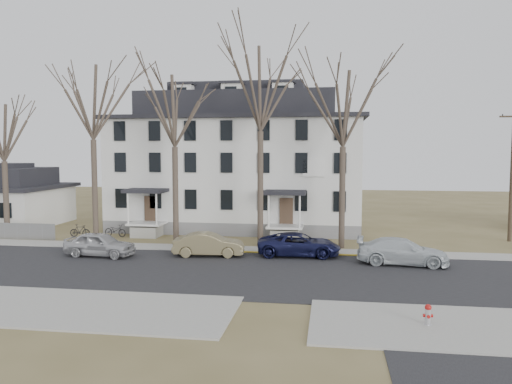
% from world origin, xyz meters
% --- Properties ---
extents(ground, '(120.00, 120.00, 0.00)m').
position_xyz_m(ground, '(0.00, 0.00, 0.00)').
color(ground, olive).
rests_on(ground, ground).
extents(main_road, '(120.00, 10.00, 0.04)m').
position_xyz_m(main_road, '(0.00, 2.00, 0.00)').
color(main_road, '#27272A').
rests_on(main_road, ground).
extents(far_sidewalk, '(120.00, 2.00, 0.08)m').
position_xyz_m(far_sidewalk, '(0.00, 8.00, 0.00)').
color(far_sidewalk, '#A09F97').
rests_on(far_sidewalk, ground).
extents(near_sidewalk_right, '(14.00, 5.00, 0.08)m').
position_xyz_m(near_sidewalk_right, '(12.00, -5.00, 0.00)').
color(near_sidewalk_right, '#A09F97').
rests_on(near_sidewalk_right, ground).
extents(near_sidewalk_left, '(20.00, 5.00, 0.08)m').
position_xyz_m(near_sidewalk_left, '(-8.00, -5.00, 0.00)').
color(near_sidewalk_left, '#A09F97').
rests_on(near_sidewalk_left, ground).
extents(yellow_curb, '(14.00, 0.25, 0.06)m').
position_xyz_m(yellow_curb, '(5.00, 7.10, 0.00)').
color(yellow_curb, gold).
rests_on(yellow_curb, ground).
extents(boarding_house, '(20.80, 12.36, 12.05)m').
position_xyz_m(boarding_house, '(-2.00, 17.95, 5.38)').
color(boarding_house, slate).
rests_on(boarding_house, ground).
extents(small_house, '(8.70, 8.70, 5.00)m').
position_xyz_m(small_house, '(-22.00, 16.00, 2.25)').
color(small_house, silver).
rests_on(small_house, ground).
extents(tree_far_left, '(8.40, 8.40, 13.72)m').
position_xyz_m(tree_far_left, '(-11.00, 9.80, 10.34)').
color(tree_far_left, '#473B31').
rests_on(tree_far_left, ground).
extents(tree_mid_left, '(7.80, 7.80, 12.74)m').
position_xyz_m(tree_mid_left, '(-5.00, 9.80, 9.60)').
color(tree_mid_left, '#473B31').
rests_on(tree_mid_left, ground).
extents(tree_center, '(9.00, 9.00, 14.70)m').
position_xyz_m(tree_center, '(1.00, 9.80, 11.08)').
color(tree_center, '#473B31').
rests_on(tree_center, ground).
extents(tree_mid_right, '(7.80, 7.80, 12.74)m').
position_xyz_m(tree_mid_right, '(6.50, 9.80, 9.60)').
color(tree_mid_right, '#473B31').
rests_on(tree_mid_right, ground).
extents(tree_bungalow, '(6.60, 6.60, 10.78)m').
position_xyz_m(tree_bungalow, '(-18.00, 9.80, 8.12)').
color(tree_bungalow, '#473B31').
rests_on(tree_bungalow, ground).
extents(utility_pole_far, '(2.00, 0.28, 9.50)m').
position_xyz_m(utility_pole_far, '(18.50, 14.00, 4.90)').
color(utility_pole_far, '#3D3023').
rests_on(utility_pole_far, ground).
extents(car_silver, '(4.47, 2.07, 1.48)m').
position_xyz_m(car_silver, '(-8.25, 4.74, 0.74)').
color(car_silver, '#BABBBD').
rests_on(car_silver, ground).
extents(car_tan, '(4.48, 1.99, 1.43)m').
position_xyz_m(car_tan, '(-1.65, 5.80, 0.71)').
color(car_tan, olive).
rests_on(car_tan, ground).
extents(car_navy, '(5.15, 2.51, 1.41)m').
position_xyz_m(car_navy, '(3.85, 6.65, 0.70)').
color(car_navy, '#13163B').
rests_on(car_navy, ground).
extents(car_white, '(5.25, 2.50, 1.48)m').
position_xyz_m(car_white, '(9.83, 5.23, 0.74)').
color(car_white, silver).
rests_on(car_white, ground).
extents(bicycle_left, '(1.95, 1.04, 0.97)m').
position_xyz_m(bicycle_left, '(-10.23, 11.38, 0.49)').
color(bicycle_left, black).
rests_on(bicycle_left, ground).
extents(bicycle_right, '(1.58, 0.51, 0.94)m').
position_xyz_m(bicycle_right, '(-12.81, 10.88, 0.47)').
color(bicycle_right, black).
rests_on(bicycle_right, ground).
extents(fire_hydrant, '(0.35, 0.33, 0.85)m').
position_xyz_m(fire_hydrant, '(9.35, -4.95, 0.43)').
color(fire_hydrant, '#B7B7BA').
rests_on(fire_hydrant, ground).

